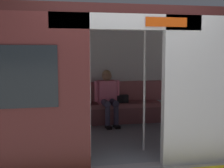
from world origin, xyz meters
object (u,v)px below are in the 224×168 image
train_car (105,58)px  book (86,103)px  grab_pole_door (89,90)px  handbag (122,99)px  grab_pole_far (144,87)px  bench_seat (100,109)px  person_seated (108,94)px

train_car → book: bearing=-79.1°
grab_pole_door → handbag: bearing=-115.8°
handbag → grab_pole_far: size_ratio=0.13×
train_car → book: (0.22, -1.14, -1.01)m
grab_pole_far → handbag: bearing=-92.3°
bench_seat → handbag: (-0.51, -0.05, 0.19)m
grab_pole_far → bench_seat: bearing=-76.4°
person_seated → handbag: person_seated is taller
train_car → handbag: train_car is taller
handbag → grab_pole_far: bearing=87.7°
handbag → grab_pole_far: (0.08, 1.85, 0.49)m
train_car → grab_pole_far: 0.95m
person_seated → bench_seat: bearing=-17.0°
train_car → bench_seat: (-0.06, -1.12, -1.12)m
bench_seat → grab_pole_far: size_ratio=1.34×
handbag → grab_pole_far: 1.92m
person_seated → handbag: (-0.34, -0.10, -0.14)m
grab_pole_door → grab_pole_far: bearing=-172.7°
handbag → book: (0.80, 0.03, -0.07)m
grab_pole_far → train_car: bearing=-53.5°
bench_seat → grab_pole_door: size_ratio=1.34×
train_car → grab_pole_far: train_car is taller
book → train_car: bearing=124.2°
bench_seat → grab_pole_far: grab_pole_far is taller
train_car → person_seated: 1.36m
train_car → grab_pole_door: train_car is taller
handbag → grab_pole_door: size_ratio=0.13×
book → grab_pole_far: bearing=134.9°
bench_seat → grab_pole_far: (-0.44, 1.80, 0.68)m
person_seated → grab_pole_far: bearing=98.6°
grab_pole_door → grab_pole_far: size_ratio=1.00×
handbag → book: bearing=2.2°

